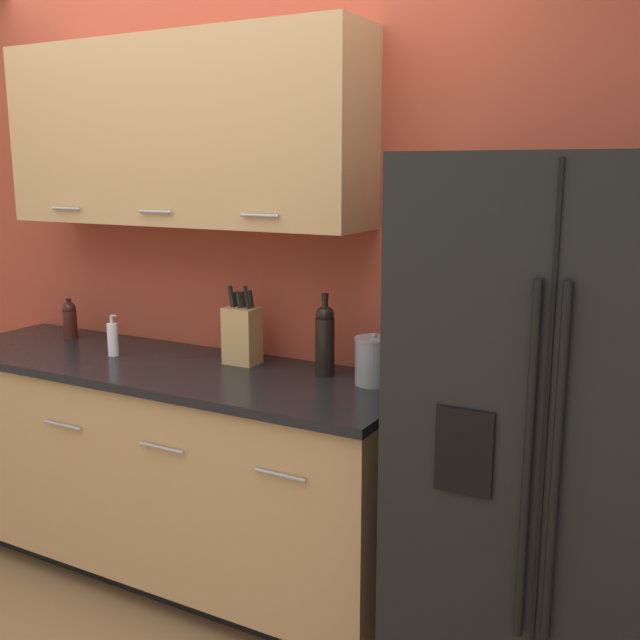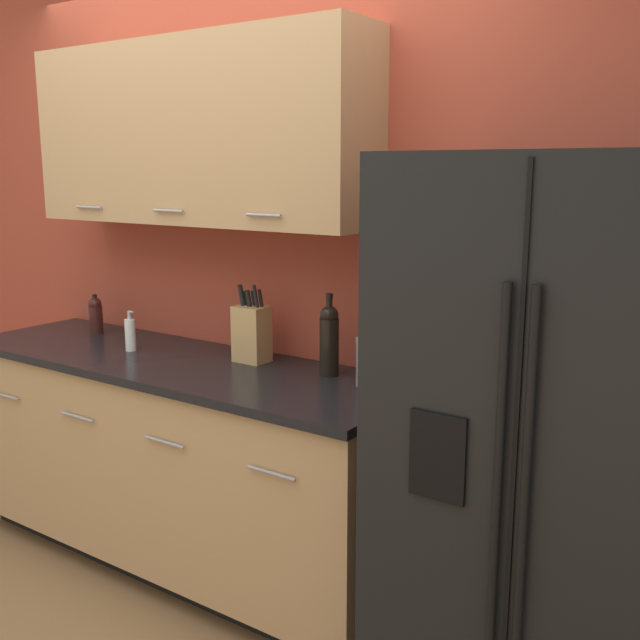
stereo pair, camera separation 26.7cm
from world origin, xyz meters
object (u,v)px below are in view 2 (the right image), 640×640
Objects in this scene: knife_block at (252,333)px; soap_dispenser at (130,334)px; steel_canister at (375,362)px; wine_bottle at (329,339)px; refrigerator at (559,459)px; oil_bottle at (96,314)px.

soap_dispenser is (-0.55, -0.16, -0.05)m from knife_block.
knife_block reaches higher than steel_canister.
wine_bottle is at bearing 174.28° from steel_canister.
wine_bottle reaches higher than steel_canister.
soap_dispenser is at bearing -169.90° from wine_bottle.
soap_dispenser is (-1.89, 0.06, 0.12)m from refrigerator.
oil_bottle is 0.97× the size of steel_canister.
refrigerator is 9.32× the size of oil_bottle.
steel_canister is at bearing -1.35° from knife_block.
steel_canister is (1.56, -0.00, -0.00)m from oil_bottle.
wine_bottle is 1.79× the size of soap_dispenser.
refrigerator is 0.78m from steel_canister.
oil_bottle is (-2.31, 0.20, 0.14)m from refrigerator.
wine_bottle is 1.65× the size of steel_canister.
wine_bottle is at bearing 166.99° from refrigerator.
oil_bottle is at bearing 160.19° from soap_dispenser.
refrigerator is 5.49× the size of wine_bottle.
steel_canister reaches higher than oil_bottle.
oil_bottle is at bearing -179.41° from knife_block.
knife_block is at bearing -178.85° from wine_bottle.
refrigerator is 1.00m from wine_bottle.
knife_block is 0.97m from oil_bottle.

